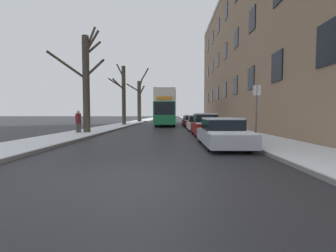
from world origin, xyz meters
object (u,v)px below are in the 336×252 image
at_px(bare_tree_left_2, 139,99).
at_px(parked_car_3, 192,121).
at_px(bare_tree_left_1, 123,95).
at_px(double_decker_bus, 166,107).
at_px(parked_car_4, 189,121).
at_px(pedestrian_left_sidewalk, 78,121).
at_px(bare_tree_left_0, 86,80).
at_px(parked_car_0, 222,133).
at_px(parked_car_2, 197,124).
at_px(street_sign_post, 256,112).
at_px(oncoming_van, 160,116).
at_px(parked_car_1, 205,125).

xyz_separation_m(bare_tree_left_2, parked_car_3, (8.52, -15.62, -3.75)).
xyz_separation_m(bare_tree_left_1, double_decker_bus, (5.46, 1.14, -1.50)).
bearing_deg(parked_car_4, pedestrian_left_sidewalk, -120.48).
height_order(bare_tree_left_0, parked_car_4, bare_tree_left_0).
bearing_deg(bare_tree_left_0, parked_car_0, -35.61).
height_order(bare_tree_left_0, parked_car_2, bare_tree_left_0).
xyz_separation_m(parked_car_0, street_sign_post, (1.37, -0.50, 0.97)).
bearing_deg(bare_tree_left_1, parked_car_0, -64.95).
xyz_separation_m(double_decker_bus, parked_car_0, (3.19, -19.64, -1.89)).
height_order(bare_tree_left_2, street_sign_post, bare_tree_left_2).
bearing_deg(parked_car_3, oncoming_van, 105.44).
distance_m(parked_car_2, oncoming_van, 23.98).
bearing_deg(street_sign_post, bare_tree_left_0, 146.24).
height_order(parked_car_1, street_sign_post, street_sign_post).
distance_m(bare_tree_left_1, pedestrian_left_sidewalk, 13.07).
bearing_deg(bare_tree_left_0, bare_tree_left_1, 89.69).
bearing_deg(parked_car_3, parked_car_4, 90.00).
bearing_deg(parked_car_3, pedestrian_left_sidewalk, -131.26).
relative_size(double_decker_bus, pedestrian_left_sidewalk, 6.20).
bearing_deg(pedestrian_left_sidewalk, street_sign_post, -52.11).
bearing_deg(parked_car_2, street_sign_post, -82.73).
relative_size(bare_tree_left_0, street_sign_post, 3.02).
bearing_deg(pedestrian_left_sidewalk, bare_tree_left_2, 67.32).
distance_m(bare_tree_left_1, parked_car_4, 9.74).
bearing_deg(oncoming_van, parked_car_2, -78.39).
bearing_deg(parked_car_2, parked_car_0, -90.00).
height_order(bare_tree_left_1, parked_car_1, bare_tree_left_1).
height_order(parked_car_4, street_sign_post, street_sign_post).
xyz_separation_m(bare_tree_left_0, parked_car_0, (8.72, -6.24, -3.41)).
xyz_separation_m(bare_tree_left_0, pedestrian_left_sidewalk, (-0.46, -0.44, -3.06)).
bearing_deg(parked_car_1, parked_car_0, -90.00).
relative_size(oncoming_van, pedestrian_left_sidewalk, 2.90).
height_order(parked_car_0, parked_car_2, parked_car_2).
xyz_separation_m(parked_car_3, street_sign_post, (1.37, -16.77, 0.95)).
distance_m(bare_tree_left_1, oncoming_van, 15.96).
relative_size(bare_tree_left_1, parked_car_3, 1.93).
bearing_deg(parked_car_3, parked_car_2, -90.00).
xyz_separation_m(bare_tree_left_2, street_sign_post, (9.90, -32.39, -2.81)).
relative_size(parked_car_3, pedestrian_left_sidewalk, 2.30).
bearing_deg(bare_tree_left_0, parked_car_3, 49.00).
bearing_deg(parked_car_4, double_decker_bus, -151.18).
xyz_separation_m(bare_tree_left_1, parked_car_2, (8.65, -8.25, -3.37)).
bearing_deg(street_sign_post, pedestrian_left_sidewalk, 149.13).
height_order(parked_car_2, street_sign_post, street_sign_post).
distance_m(parked_car_2, parked_car_3, 6.01).
height_order(oncoming_van, street_sign_post, street_sign_post).
distance_m(double_decker_bus, parked_car_2, 10.09).
relative_size(parked_car_2, pedestrian_left_sidewalk, 2.25).
relative_size(bare_tree_left_1, parked_car_4, 1.89).
distance_m(bare_tree_left_2, oncoming_van, 5.24).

